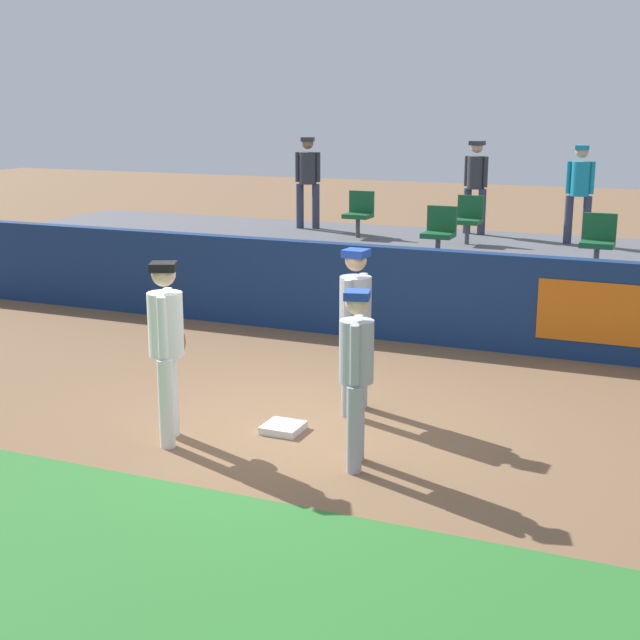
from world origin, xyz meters
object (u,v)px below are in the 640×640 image
object	(u,v)px
spectator_capped	(308,176)
spectator_casual	(580,187)
first_base	(283,428)
seat_front_center	(440,230)
player_runner_visitor	(356,366)
seat_front_right	(598,239)
seat_back_center	(469,217)
player_coach_visitor	(355,319)
player_fielder_home	(167,340)
spectator_hooded	(476,181)
seat_back_left	(359,211)

from	to	relation	value
spectator_capped	spectator_casual	xyz separation A→B (m)	(5.17, 0.01, -0.03)
first_base	seat_front_center	distance (m)	5.73
player_runner_visitor	spectator_casual	bearing A→B (deg)	158.82
seat_front_right	seat_back_center	xyz separation A→B (m)	(-2.40, 1.80, -0.00)
player_runner_visitor	player_coach_visitor	world-z (taller)	player_coach_visitor
player_fielder_home	player_runner_visitor	distance (m)	2.01
seat_back_center	spectator_capped	world-z (taller)	spectator_capped
spectator_hooded	player_fielder_home	bearing A→B (deg)	99.77
player_coach_visitor	spectator_capped	world-z (taller)	spectator_capped
player_coach_visitor	spectator_capped	distance (m)	8.14
player_fielder_home	player_coach_visitor	xyz separation A→B (m)	(1.43, 1.58, -0.01)
seat_back_left	spectator_hooded	world-z (taller)	spectator_hooded
first_base	player_coach_visitor	xyz separation A→B (m)	(0.47, 0.88, 1.04)
seat_front_center	spectator_hooded	xyz separation A→B (m)	(-0.18, 3.03, 0.53)
player_runner_visitor	spectator_hooded	xyz separation A→B (m)	(-1.11, 9.14, 0.99)
seat_front_center	spectator_casual	size ratio (longest dim) A/B	0.49
seat_back_center	player_runner_visitor	bearing A→B (deg)	-83.38
player_fielder_home	player_coach_visitor	distance (m)	2.13
first_base	seat_back_center	bearing A→B (deg)	89.04
player_runner_visitor	seat_back_center	xyz separation A→B (m)	(-0.92, 7.92, 0.45)
first_base	player_runner_visitor	distance (m)	1.53
player_fielder_home	spectator_hooded	xyz separation A→B (m)	(0.89, 9.27, 0.90)
first_base	player_runner_visitor	bearing A→B (deg)	-28.48
first_base	seat_back_center	xyz separation A→B (m)	(0.12, 7.35, 1.41)
seat_back_center	spectator_casual	distance (m)	1.98
first_base	player_coach_visitor	size ratio (longest dim) A/B	0.21
seat_back_left	spectator_casual	xyz separation A→B (m)	(3.82, 0.71, 0.52)
seat_back_left	spectator_hooded	xyz separation A→B (m)	(1.86, 1.23, 0.53)
seat_front_center	spectator_capped	distance (m)	4.24
seat_front_right	spectator_casual	size ratio (longest dim) A/B	0.49
seat_front_right	seat_back_center	world-z (taller)	same
player_fielder_home	seat_front_right	distance (m)	7.16
first_base	spectator_casual	distance (m)	8.50
seat_front_center	spectator_capped	bearing A→B (deg)	143.53
player_runner_visitor	spectator_capped	distance (m)	9.69
first_base	seat_back_left	bearing A→B (deg)	104.70
player_fielder_home	spectator_casual	world-z (taller)	spectator_casual
seat_back_left	player_coach_visitor	bearing A→B (deg)	-69.61
seat_front_center	seat_back_left	size ratio (longest dim) A/B	1.00
first_base	seat_back_center	size ratio (longest dim) A/B	0.48
spectator_casual	spectator_hooded	bearing A→B (deg)	-19.95
player_runner_visitor	spectator_casual	size ratio (longest dim) A/B	1.01
player_runner_visitor	player_coach_visitor	xyz separation A→B (m)	(-0.57, 1.45, 0.08)
player_runner_visitor	seat_back_center	world-z (taller)	seat_back_center
first_base	player_coach_visitor	distance (m)	1.44
first_base	seat_front_center	world-z (taller)	seat_front_center
first_base	player_coach_visitor	world-z (taller)	player_coach_visitor
seat_front_right	spectator_capped	world-z (taller)	spectator_capped
seat_front_center	seat_front_right	xyz separation A→B (m)	(2.41, 0.00, 0.00)
first_base	player_coach_visitor	bearing A→B (deg)	61.79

